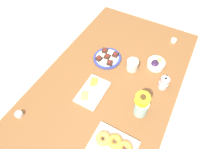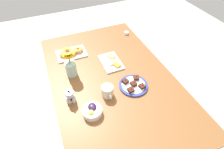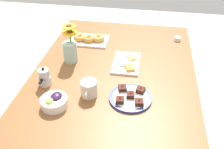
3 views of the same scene
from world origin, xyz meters
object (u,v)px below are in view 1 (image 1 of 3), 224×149
at_px(dessert_plate, 107,58).
at_px(jam_cup_berry, 19,114).
at_px(grape_bowl, 156,64).
at_px(dining_table, 112,83).
at_px(flower_vase, 141,107).
at_px(cheese_platter, 93,91).
at_px(coffee_mug, 133,65).
at_px(croissant_platter, 114,144).
at_px(jam_cup_honey, 174,40).
at_px(moka_pot, 164,83).

bearing_deg(dessert_plate, jam_cup_berry, 158.49).
height_order(jam_cup_berry, dessert_plate, dessert_plate).
bearing_deg(grape_bowl, dining_table, 135.78).
bearing_deg(flower_vase, cheese_platter, 91.88).
xyz_separation_m(coffee_mug, cheese_platter, (-0.34, 0.17, -0.04)).
bearing_deg(dining_table, croissant_platter, -151.00).
bearing_deg(cheese_platter, coffee_mug, -26.75).
height_order(grape_bowl, cheese_platter, grape_bowl).
bearing_deg(dining_table, dessert_plate, 39.61).
relative_size(dining_table, jam_cup_honey, 33.33).
distance_m(coffee_mug, flower_vase, 0.38).
bearing_deg(jam_cup_berry, flower_vase, -60.65).
xyz_separation_m(dining_table, coffee_mug, (0.16, -0.10, 0.13)).
relative_size(coffee_mug, moka_pot, 1.06).
distance_m(dining_table, flower_vase, 0.39).
xyz_separation_m(dining_table, jam_cup_berry, (-0.57, 0.41, 0.10)).
relative_size(coffee_mug, cheese_platter, 0.48).
distance_m(coffee_mug, jam_cup_berry, 0.88).
xyz_separation_m(jam_cup_honey, jam_cup_berry, (-1.18, 0.72, 0.00)).
height_order(coffee_mug, cheese_platter, coffee_mug).
relative_size(jam_cup_honey, jam_cup_berry, 1.00).
relative_size(jam_cup_honey, moka_pot, 0.40).
bearing_deg(dessert_plate, jam_cup_honey, -43.32).
distance_m(croissant_platter, moka_pot, 0.56).
xyz_separation_m(jam_cup_honey, dessert_plate, (-0.46, 0.44, -0.00)).
bearing_deg(flower_vase, dining_table, 60.98).
bearing_deg(cheese_platter, dining_table, -20.52).
height_order(coffee_mug, jam_cup_honey, coffee_mug).
distance_m(flower_vase, moka_pot, 0.28).
bearing_deg(croissant_platter, dining_table, 29.00).
height_order(grape_bowl, jam_cup_honey, grape_bowl).
xyz_separation_m(jam_cup_honey, moka_pot, (-0.51, -0.06, 0.03)).
height_order(flower_vase, moka_pot, flower_vase).
bearing_deg(moka_pot, croissant_platter, 166.38).
relative_size(dessert_plate, flower_vase, 0.94).
relative_size(grape_bowl, jam_cup_berry, 2.91).
height_order(jam_cup_honey, moka_pot, moka_pot).
bearing_deg(moka_pot, flower_vase, 164.98).
bearing_deg(grape_bowl, flower_vase, -174.48).
relative_size(croissant_platter, moka_pot, 2.35).
height_order(coffee_mug, flower_vase, flower_vase).
bearing_deg(dessert_plate, moka_pot, -95.44).
distance_m(coffee_mug, jam_cup_honey, 0.50).
height_order(jam_cup_honey, flower_vase, flower_vase).
height_order(coffee_mug, dessert_plate, coffee_mug).
xyz_separation_m(coffee_mug, jam_cup_berry, (-0.72, 0.51, -0.03)).
bearing_deg(dessert_plate, flower_vase, -126.73).
relative_size(cheese_platter, dessert_plate, 1.12).
bearing_deg(croissant_platter, cheese_platter, 50.14).
height_order(jam_cup_berry, flower_vase, flower_vase).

